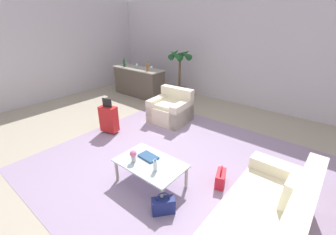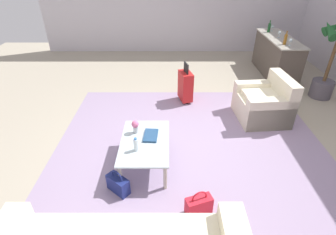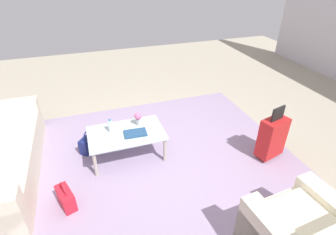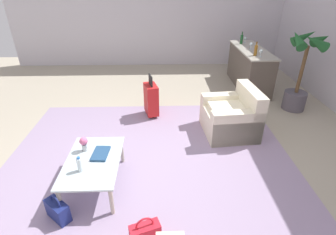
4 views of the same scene
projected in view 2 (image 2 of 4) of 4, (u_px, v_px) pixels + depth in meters
The scene contains 17 objects.
ground_plane at pixel (178, 147), 4.30m from camera, with size 12.00×12.00×0.00m, color #A89E89.
area_rug at pixel (193, 172), 3.79m from camera, with size 5.20×4.40×0.01m, color #9984A3.
armchair at pixel (265, 104), 4.92m from camera, with size 0.99×0.93×0.84m.
coffee_table at pixel (145, 144), 3.77m from camera, with size 1.09×0.69×0.42m.
water_bottle at pixel (136, 145), 3.52m from camera, with size 0.06×0.06×0.20m.
coffee_table_book at pixel (151, 135), 3.84m from camera, with size 0.32×0.20×0.03m, color navy.
flower_vase at pixel (135, 126), 3.86m from camera, with size 0.11×0.11×0.21m.
bar_console at pixel (276, 56), 6.68m from camera, with size 1.91×0.63×0.95m.
wine_glass_leftmost at pixel (272, 27), 6.93m from camera, with size 0.08×0.08×0.15m.
wine_glass_left_of_centre at pixel (279, 33), 6.37m from camera, with size 0.08×0.08×0.15m.
wine_glass_right_of_centre at pixel (291, 41), 5.82m from camera, with size 0.08×0.08×0.15m.
wine_bottle_green at pixel (269, 27), 6.83m from camera, with size 0.07×0.07×0.30m.
wine_bottle_amber at pixel (285, 39), 5.89m from camera, with size 0.07×0.07×0.30m.
suitcase_red at pixel (185, 86), 5.47m from camera, with size 0.44×0.31×0.85m.
handbag_red at pixel (199, 205), 3.15m from camera, with size 0.24×0.35×0.36m.
handbag_navy at pixel (118, 184), 3.44m from camera, with size 0.31×0.34×0.36m.
potted_palm at pixel (331, 62), 5.41m from camera, with size 0.64×0.64×1.64m.
Camera 2 is at (3.39, -0.17, 2.69)m, focal length 28.00 mm.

